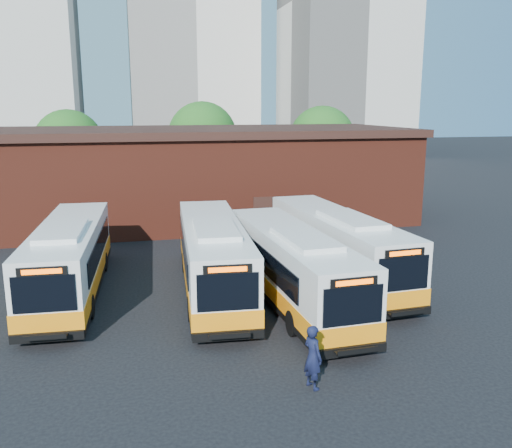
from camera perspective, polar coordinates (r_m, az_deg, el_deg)
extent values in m
plane|color=black|center=(20.34, 1.97, -10.49)|extent=(220.00, 220.00, 0.00)
cube|color=white|center=(24.39, -19.01, -3.20)|extent=(2.87, 11.22, 2.64)
cube|color=orange|center=(24.59, -18.88, -4.91)|extent=(2.92, 11.26, 0.65)
cube|color=black|center=(24.73, -18.81, -5.94)|extent=(2.91, 11.25, 0.23)
cube|color=black|center=(19.05, -21.43, -6.87)|extent=(2.01, 0.15, 1.25)
cube|color=black|center=(18.81, -21.62, -4.66)|extent=(1.58, 0.13, 0.30)
cube|color=#FF5905|center=(18.78, -21.63, -4.69)|extent=(1.25, 0.08, 0.17)
cube|color=black|center=(19.51, -21.11, -11.05)|extent=(2.37, 0.24, 0.30)
cube|color=black|center=(19.28, -21.25, -11.04)|extent=(1.36, 0.41, 0.06)
cube|color=black|center=(19.11, -21.35, -11.05)|extent=(1.34, 0.10, 0.17)
cube|color=black|center=(24.89, -21.67, -2.49)|extent=(0.45, 8.67, 0.97)
cube|color=black|center=(24.53, -16.14, -2.30)|extent=(0.45, 8.67, 0.97)
cube|color=white|center=(22.72, -19.74, -0.68)|extent=(1.78, 3.96, 0.20)
cylinder|color=black|center=(21.98, -22.74, -8.41)|extent=(0.34, 0.94, 0.93)
cylinder|color=black|center=(21.62, -17.14, -8.33)|extent=(0.34, 0.94, 0.93)
cylinder|color=black|center=(27.69, -20.17, -4.01)|extent=(0.34, 0.94, 0.93)
cylinder|color=black|center=(27.40, -15.75, -3.88)|extent=(0.34, 0.94, 0.93)
cube|color=white|center=(23.33, -4.56, -3.17)|extent=(3.13, 11.42, 2.68)
cube|color=orange|center=(23.54, -4.53, -4.99)|extent=(3.18, 11.47, 0.66)
cube|color=black|center=(23.69, -4.51, -6.08)|extent=(3.17, 11.46, 0.24)
cube|color=black|center=(17.86, -2.98, -7.17)|extent=(2.04, 0.19, 1.27)
cube|color=black|center=(17.60, -3.01, -4.78)|extent=(1.60, 0.16, 0.30)
cube|color=#FF5905|center=(17.57, -2.99, -4.81)|extent=(1.27, 0.10, 0.17)
cube|color=black|center=(18.36, -2.91, -11.66)|extent=(2.40, 0.29, 0.30)
cube|color=black|center=(18.13, -2.83, -11.66)|extent=(1.38, 0.45, 0.06)
cube|color=black|center=(17.95, -2.77, -11.69)|extent=(1.36, 0.13, 0.17)
cube|color=black|center=(23.56, -7.62, -2.44)|extent=(0.62, 8.79, 0.99)
cube|color=black|center=(23.75, -1.71, -2.21)|extent=(0.62, 8.79, 0.99)
cube|color=white|center=(21.61, -4.30, -0.49)|extent=(1.89, 4.05, 0.21)
cylinder|color=black|center=(20.60, -6.77, -8.86)|extent=(0.36, 0.96, 0.94)
cylinder|color=black|center=(20.80, -0.71, -8.56)|extent=(0.36, 0.96, 0.94)
cylinder|color=black|center=(26.49, -7.43, -4.05)|extent=(0.36, 0.96, 0.94)
cylinder|color=black|center=(26.64, -2.75, -3.86)|extent=(0.36, 0.96, 0.94)
cube|color=white|center=(21.98, 3.84, -4.25)|extent=(2.86, 11.10, 2.61)
cube|color=orange|center=(22.20, 3.82, -6.12)|extent=(2.91, 11.15, 0.64)
cube|color=black|center=(22.35, 3.80, -7.24)|extent=(2.90, 11.14, 0.23)
cube|color=black|center=(17.07, 10.18, -8.46)|extent=(1.99, 0.15, 1.24)
cube|color=black|center=(16.81, 10.29, -6.05)|extent=(1.56, 0.13, 0.29)
cube|color=#FF5905|center=(16.78, 10.34, -6.08)|extent=(1.24, 0.08, 0.17)
cube|color=black|center=(17.59, 10.08, -13.00)|extent=(2.34, 0.24, 0.29)
cube|color=black|center=(17.38, 10.40, -13.00)|extent=(1.34, 0.41, 0.06)
cube|color=black|center=(17.22, 10.66, -13.02)|extent=(1.33, 0.10, 0.17)
cube|color=black|center=(21.88, 0.58, -3.61)|extent=(0.45, 8.57, 0.96)
cube|color=black|center=(22.65, 6.38, -3.13)|extent=(0.45, 8.57, 0.96)
cube|color=white|center=(20.37, 5.20, -1.53)|extent=(1.77, 3.92, 0.20)
cylinder|color=black|center=(19.26, 3.95, -10.38)|extent=(0.34, 0.93, 0.92)
cylinder|color=black|center=(20.03, 9.74, -9.62)|extent=(0.34, 0.93, 0.92)
cylinder|color=black|center=(24.69, -0.82, -5.19)|extent=(0.34, 0.93, 0.92)
cylinder|color=black|center=(25.30, 3.83, -4.78)|extent=(0.34, 0.93, 0.92)
cube|color=white|center=(25.30, 8.44, -2.04)|extent=(3.13, 11.43, 2.68)
cube|color=orange|center=(25.50, 8.39, -3.73)|extent=(3.18, 11.48, 0.66)
cube|color=black|center=(25.63, 8.35, -4.74)|extent=(3.17, 11.47, 0.24)
cube|color=black|center=(20.44, 15.26, -5.06)|extent=(2.04, 0.19, 1.27)
cube|color=black|center=(20.22, 15.40, -2.95)|extent=(1.60, 0.16, 0.30)
cube|color=#FF5905|center=(20.20, 15.45, -2.97)|extent=(1.27, 0.10, 0.17)
cube|color=black|center=(20.89, 15.11, -9.05)|extent=(2.40, 0.29, 0.30)
cube|color=black|center=(20.68, 15.45, -9.00)|extent=(1.39, 0.45, 0.06)
cube|color=black|center=(20.53, 15.71, -8.99)|extent=(1.36, 0.13, 0.17)
cube|color=black|center=(25.08, 5.56, -1.48)|extent=(0.62, 8.80, 0.99)
cube|color=black|center=(26.10, 10.54, -1.09)|extent=(0.62, 8.80, 0.99)
cube|color=white|center=(23.75, 10.00, 0.52)|extent=(1.89, 4.05, 0.21)
cylinder|color=black|center=(22.43, 9.31, -7.15)|extent=(0.36, 0.96, 0.94)
cylinder|color=black|center=(23.44, 14.12, -6.51)|extent=(0.36, 0.96, 0.94)
cylinder|color=black|center=(27.87, 3.70, -3.14)|extent=(0.36, 0.96, 0.94)
cylinder|color=black|center=(28.69, 7.77, -2.78)|extent=(0.36, 0.96, 0.94)
imported|color=black|center=(15.83, 6.00, -13.74)|extent=(0.66, 0.80, 1.88)
cube|color=maroon|center=(38.72, -5.76, 4.99)|extent=(28.00, 12.00, 6.00)
cube|color=black|center=(38.45, -5.87, 9.65)|extent=(28.60, 12.60, 0.50)
cube|color=black|center=(33.70, 0.72, 0.86)|extent=(1.20, 0.08, 2.40)
cylinder|color=#382314|center=(50.77, -18.84, 4.24)|extent=(0.36, 0.36, 2.70)
sphere|color=#165118|center=(50.45, -19.10, 7.95)|extent=(6.00, 6.00, 6.00)
cylinder|color=#382314|center=(52.94, -5.57, 5.28)|extent=(0.36, 0.36, 2.95)
sphere|color=#165118|center=(52.63, -5.66, 9.18)|extent=(6.56, 6.56, 6.56)
cylinder|color=#382314|center=(52.67, 6.87, 5.13)|extent=(0.36, 0.36, 2.81)
sphere|color=#165118|center=(52.36, 6.97, 8.86)|extent=(6.24, 6.24, 6.24)
cube|color=beige|center=(94.30, 9.47, 21.97)|extent=(18.00, 18.00, 48.00)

